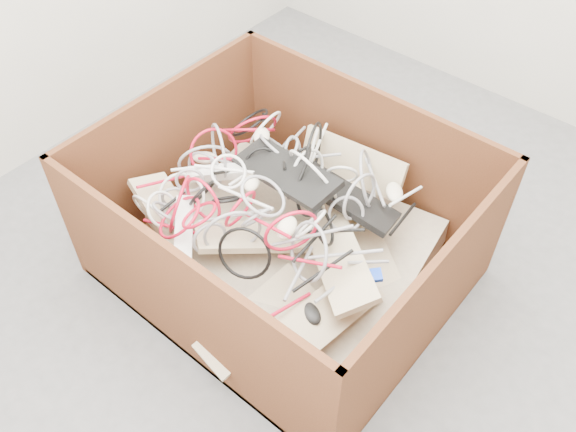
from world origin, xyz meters
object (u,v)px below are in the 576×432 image
Objects in this scene: power_strip_left at (222,172)px; power_strip_right at (184,235)px; vga_plug at (376,275)px; cardboard_box at (281,243)px.

power_strip_left is 0.31m from power_strip_right.
power_strip_right reaches higher than vga_plug.
power_strip_left is 0.90× the size of power_strip_right.
vga_plug is (0.62, 0.28, 0.01)m from power_strip_right.
power_strip_left is at bearing -137.65° from vga_plug.
vga_plug is at bearing 70.80° from power_strip_right.
power_strip_right is (0.10, -0.30, -0.03)m from power_strip_left.
cardboard_box is 4.00× the size of power_strip_right.
power_strip_right is at bearing -112.15° from vga_plug.
cardboard_box is at bearing -26.28° from power_strip_left.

